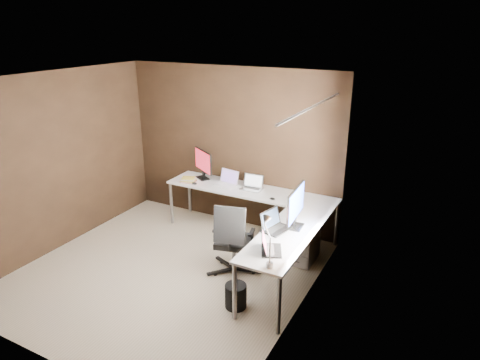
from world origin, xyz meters
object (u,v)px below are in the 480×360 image
(laptop_white, at_px, (227,182))
(office_chair, at_px, (233,253))
(laptop_black_small, at_px, (269,247))
(drawer_pedestal, at_px, (301,239))
(wastebasket, at_px, (236,296))
(monitor_left, at_px, (203,163))
(book_stack, at_px, (188,180))
(laptop_silver, at_px, (252,186))
(laptop_black_big, at_px, (274,225))
(desk_lamp, at_px, (267,235))
(monitor_right, at_px, (296,205))

(laptop_white, bearing_deg, office_chair, -48.38)
(laptop_black_small, distance_m, office_chair, 0.96)
(drawer_pedestal, height_order, laptop_black_small, laptop_black_small)
(drawer_pedestal, xyz_separation_m, wastebasket, (-0.28, -1.37, -0.16))
(monitor_left, distance_m, book_stack, 0.36)
(laptop_white, xyz_separation_m, wastebasket, (1.08, -1.75, -0.64))
(drawer_pedestal, bearing_deg, book_stack, 174.13)
(drawer_pedestal, relative_size, office_chair, 0.60)
(laptop_silver, bearing_deg, laptop_white, -179.93)
(monitor_left, bearing_deg, laptop_black_big, -1.13)
(laptop_white, height_order, laptop_black_small, laptop_white)
(office_chair, bearing_deg, book_stack, 130.27)
(desk_lamp, bearing_deg, laptop_silver, 126.75)
(laptop_black_small, xyz_separation_m, wastebasket, (-0.32, -0.17, -0.63))
(book_stack, distance_m, wastebasket, 2.39)
(wastebasket, bearing_deg, laptop_black_big, 76.74)
(laptop_silver, height_order, laptop_black_big, laptop_black_big)
(wastebasket, bearing_deg, monitor_left, 130.65)
(monitor_left, relative_size, laptop_white, 1.28)
(laptop_black_big, bearing_deg, monitor_right, -36.86)
(laptop_white, relative_size, office_chair, 0.37)
(laptop_black_small, xyz_separation_m, book_stack, (-2.01, 1.40, -0.01))
(office_chair, xyz_separation_m, wastebasket, (0.37, -0.62, -0.15))
(monitor_left, bearing_deg, drawer_pedestal, 18.35)
(laptop_silver, distance_m, office_chair, 1.28)
(drawer_pedestal, xyz_separation_m, monitor_right, (0.09, -0.51, 0.72))
(monitor_right, bearing_deg, laptop_white, 54.18)
(laptop_white, distance_m, wastebasket, 2.15)
(desk_lamp, bearing_deg, drawer_pedestal, 101.55)
(monitor_left, bearing_deg, laptop_black_small, -9.08)
(laptop_black_small, height_order, wastebasket, laptop_black_small)
(monitor_right, height_order, laptop_white, monitor_right)
(drawer_pedestal, height_order, laptop_silver, laptop_silver)
(laptop_black_small, relative_size, wastebasket, 1.30)
(office_chair, bearing_deg, laptop_silver, 90.51)
(office_chair, bearing_deg, laptop_white, 108.37)
(office_chair, relative_size, wastebasket, 3.49)
(laptop_black_big, height_order, wastebasket, laptop_black_big)
(monitor_right, relative_size, laptop_black_small, 1.68)
(laptop_black_big, relative_size, laptop_black_small, 1.08)
(monitor_right, distance_m, laptop_silver, 1.40)
(drawer_pedestal, xyz_separation_m, office_chair, (-0.65, -0.75, -0.01))
(laptop_black_big, bearing_deg, monitor_left, 70.03)
(drawer_pedestal, relative_size, monitor_right, 0.95)
(book_stack, bearing_deg, laptop_silver, 11.11)
(monitor_left, bearing_deg, desk_lamp, -11.73)
(laptop_black_small, distance_m, wastebasket, 0.73)
(monitor_right, xyz_separation_m, desk_lamp, (0.04, -0.93, 0.04))
(laptop_black_big, xyz_separation_m, desk_lamp, (0.24, -0.76, 0.28))
(drawer_pedestal, bearing_deg, laptop_silver, 156.88)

